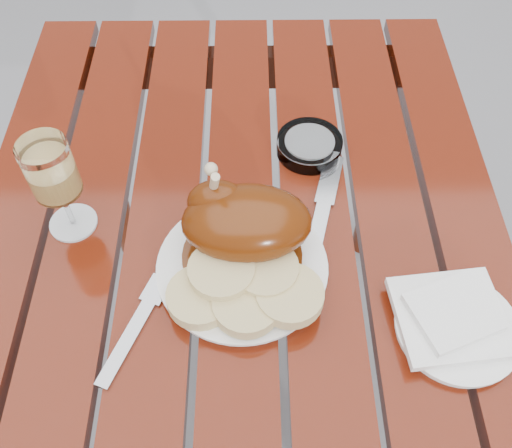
{
  "coord_description": "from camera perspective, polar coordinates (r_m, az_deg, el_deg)",
  "views": [
    {
      "loc": [
        0.02,
        -0.42,
        1.44
      ],
      "look_at": [
        0.02,
        0.06,
        0.78
      ],
      "focal_mm": 40.0,
      "sensor_mm": 36.0,
      "label": 1
    }
  ],
  "objects": [
    {
      "name": "napkin",
      "position": [
        0.79,
        18.83,
        -8.78
      ],
      "size": [
        0.15,
        0.14,
        0.01
      ],
      "primitive_type": "cube",
      "rotation": [
        0.0,
        0.0,
        0.11
      ],
      "color": "white",
      "rests_on": "side_plate"
    },
    {
      "name": "ashtray",
      "position": [
        0.95,
        5.35,
        7.81
      ],
      "size": [
        0.13,
        0.13,
        0.03
      ],
      "primitive_type": "cylinder",
      "rotation": [
        0.0,
        0.0,
        0.24
      ],
      "color": "#B2B7BC",
      "rests_on": "table"
    },
    {
      "name": "ground",
      "position": [
        1.5,
        -0.98,
        -19.89
      ],
      "size": [
        60.0,
        60.0,
        0.0
      ],
      "primitive_type": "plane",
      "color": "slate",
      "rests_on": "ground"
    },
    {
      "name": "bread_dumplings",
      "position": [
        0.76,
        -1.15,
        -6.36
      ],
      "size": [
        0.21,
        0.14,
        0.04
      ],
      "color": "#CEB87E",
      "rests_on": "dinner_plate"
    },
    {
      "name": "dinner_plate",
      "position": [
        0.8,
        -1.39,
        -4.4
      ],
      "size": [
        0.32,
        0.32,
        0.02
      ],
      "primitive_type": "cylinder",
      "rotation": [
        0.0,
        0.0,
        -0.41
      ],
      "color": "white",
      "rests_on": "table"
    },
    {
      "name": "fork",
      "position": [
        0.78,
        -12.34,
        -10.65
      ],
      "size": [
        0.08,
        0.15,
        0.01
      ],
      "primitive_type": "cube",
      "rotation": [
        0.0,
        0.0,
        -0.39
      ],
      "color": "gray",
      "rests_on": "table"
    },
    {
      "name": "side_plate",
      "position": [
        0.8,
        19.42,
        -9.78
      ],
      "size": [
        0.2,
        0.2,
        0.01
      ],
      "primitive_type": "cylinder",
      "rotation": [
        0.0,
        0.0,
        0.26
      ],
      "color": "white",
      "rests_on": "table"
    },
    {
      "name": "wine_glass",
      "position": [
        0.84,
        -19.15,
        3.42
      ],
      "size": [
        0.09,
        0.09,
        0.17
      ],
      "primitive_type": "cylinder",
      "rotation": [
        0.0,
        0.0,
        -0.34
      ],
      "color": "#F7CC70",
      "rests_on": "table"
    },
    {
      "name": "roast_duck",
      "position": [
        0.78,
        -1.4,
        0.29
      ],
      "size": [
        0.18,
        0.17,
        0.13
      ],
      "color": "#4F2109",
      "rests_on": "dinner_plate"
    },
    {
      "name": "knife",
      "position": [
        0.85,
        6.21,
        -0.66
      ],
      "size": [
        0.08,
        0.23,
        0.01
      ],
      "primitive_type": "cube",
      "rotation": [
        0.0,
        0.0,
        -0.25
      ],
      "color": "gray",
      "rests_on": "table"
    },
    {
      "name": "table",
      "position": [
        1.15,
        -1.25,
        -14.59
      ],
      "size": [
        0.8,
        1.2,
        0.75
      ],
      "primitive_type": "cube",
      "color": "#651B0C",
      "rests_on": "ground"
    }
  ]
}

